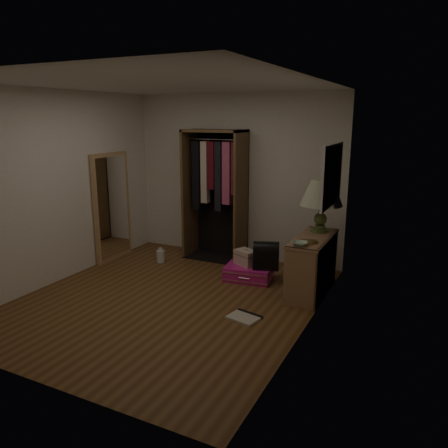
{
  "coord_description": "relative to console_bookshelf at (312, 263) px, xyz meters",
  "views": [
    {
      "loc": [
        2.87,
        -4.29,
        2.25
      ],
      "look_at": [
        0.3,
        0.95,
        0.8
      ],
      "focal_mm": 35.0,
      "sensor_mm": 36.0,
      "label": 1
    }
  ],
  "objects": [
    {
      "name": "floor_book",
      "position": [
        -0.47,
        -1.11,
        -0.38
      ],
      "size": [
        0.4,
        0.34,
        0.03
      ],
      "rotation": [
        0.0,
        0.0,
        -0.22
      ],
      "color": "beige",
      "rests_on": "ground"
    },
    {
      "name": "train_case",
      "position": [
        -0.97,
        0.08,
        -0.09
      ],
      "size": [
        0.37,
        0.32,
        0.22
      ],
      "rotation": [
        0.0,
        0.0,
        -0.42
      ],
      "color": "#C1AC93",
      "rests_on": "pink_suitcase"
    },
    {
      "name": "floor_mirror",
      "position": [
        -3.24,
        -0.04,
        0.46
      ],
      "size": [
        0.06,
        0.8,
        1.7
      ],
      "color": "tan",
      "rests_on": "ground"
    },
    {
      "name": "ground",
      "position": [
        -1.54,
        -1.04,
        -0.39
      ],
      "size": [
        4.0,
        4.0,
        0.0
      ],
      "primitive_type": "plane",
      "color": "brown",
      "rests_on": "ground"
    },
    {
      "name": "console_bookshelf",
      "position": [
        0.0,
        0.0,
        0.0
      ],
      "size": [
        0.42,
        1.12,
        0.75
      ],
      "color": "#926746",
      "rests_on": "ground"
    },
    {
      "name": "white_jug",
      "position": [
        -2.46,
        0.12,
        -0.3
      ],
      "size": [
        0.17,
        0.17,
        0.23
      ],
      "rotation": [
        0.0,
        0.0,
        -0.38
      ],
      "color": "silver",
      "rests_on": "ground"
    },
    {
      "name": "open_wardrobe",
      "position": [
        -1.78,
        0.73,
        0.81
      ],
      "size": [
        0.95,
        0.5,
        2.05
      ],
      "color": "brown",
      "rests_on": "ground"
    },
    {
      "name": "table_lamp",
      "position": [
        0.0,
        0.28,
        0.86
      ],
      "size": [
        0.69,
        0.69,
        0.69
      ],
      "rotation": [
        0.0,
        0.0,
        0.29
      ],
      "color": "#465629",
      "rests_on": "console_bookshelf"
    },
    {
      "name": "pink_suitcase",
      "position": [
        -0.91,
        0.03,
        -0.29
      ],
      "size": [
        0.71,
        0.56,
        0.2
      ],
      "rotation": [
        0.0,
        0.0,
        0.14
      ],
      "color": "#D0197E",
      "rests_on": "ground"
    },
    {
      "name": "room_walls",
      "position": [
        -1.46,
        -1.0,
        1.11
      ],
      "size": [
        3.52,
        4.02,
        2.6
      ],
      "color": "silver",
      "rests_on": "ground"
    },
    {
      "name": "ceramic_bowl",
      "position": [
        -0.05,
        -0.47,
        0.38
      ],
      "size": [
        0.19,
        0.19,
        0.05
      ],
      "primitive_type": "imported",
      "rotation": [
        0.0,
        0.0,
        0.03
      ],
      "color": "#A1C1A2",
      "rests_on": "console_bookshelf"
    },
    {
      "name": "black_bag",
      "position": [
        -0.66,
        0.05,
        0.0
      ],
      "size": [
        0.41,
        0.33,
        0.38
      ],
      "rotation": [
        0.0,
        0.0,
        0.34
      ],
      "color": "black",
      "rests_on": "pink_suitcase"
    },
    {
      "name": "brass_tray",
      "position": [
        0.0,
        -0.3,
        0.36
      ],
      "size": [
        0.3,
        0.3,
        0.01
      ],
      "rotation": [
        0.0,
        0.0,
        0.21
      ],
      "color": "#A07C3D",
      "rests_on": "console_bookshelf"
    }
  ]
}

